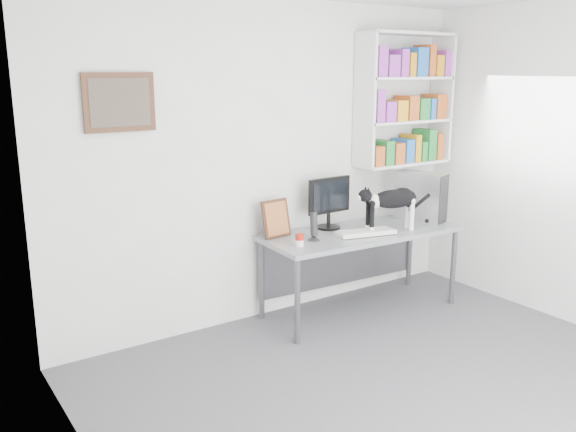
{
  "coord_description": "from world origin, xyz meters",
  "views": [
    {
      "loc": [
        -2.77,
        -2.36,
        2.13
      ],
      "look_at": [
        -0.14,
        1.53,
        1.0
      ],
      "focal_mm": 38.0,
      "sensor_mm": 36.0,
      "label": 1
    }
  ],
  "objects_px": {
    "monitor": "(329,203)",
    "keyboard": "(365,232)",
    "speaker": "(314,226)",
    "cat": "(392,210)",
    "pc_tower": "(420,196)",
    "bookshelf": "(405,100)",
    "soup_can": "(300,240)",
    "desk": "(360,271)",
    "leaning_print": "(276,218)"
  },
  "relations": [
    {
      "from": "speaker",
      "to": "cat",
      "type": "relative_size",
      "value": 0.39
    },
    {
      "from": "leaning_print",
      "to": "cat",
      "type": "bearing_deg",
      "value": -29.7
    },
    {
      "from": "bookshelf",
      "to": "pc_tower",
      "type": "relative_size",
      "value": 2.73
    },
    {
      "from": "monitor",
      "to": "pc_tower",
      "type": "bearing_deg",
      "value": -16.05
    },
    {
      "from": "desk",
      "to": "cat",
      "type": "xyz_separation_m",
      "value": [
        0.21,
        -0.15,
        0.57
      ]
    },
    {
      "from": "monitor",
      "to": "pc_tower",
      "type": "relative_size",
      "value": 1.04
    },
    {
      "from": "speaker",
      "to": "cat",
      "type": "height_order",
      "value": "cat"
    },
    {
      "from": "monitor",
      "to": "keyboard",
      "type": "height_order",
      "value": "monitor"
    },
    {
      "from": "speaker",
      "to": "monitor",
      "type": "bearing_deg",
      "value": 55.19
    },
    {
      "from": "keyboard",
      "to": "leaning_print",
      "type": "distance_m",
      "value": 0.78
    },
    {
      "from": "monitor",
      "to": "keyboard",
      "type": "distance_m",
      "value": 0.43
    },
    {
      "from": "desk",
      "to": "cat",
      "type": "relative_size",
      "value": 2.85
    },
    {
      "from": "speaker",
      "to": "keyboard",
      "type": "bearing_deg",
      "value": 7.74
    },
    {
      "from": "monitor",
      "to": "soup_can",
      "type": "relative_size",
      "value": 4.72
    },
    {
      "from": "leaning_print",
      "to": "pc_tower",
      "type": "bearing_deg",
      "value": -16.11
    },
    {
      "from": "keyboard",
      "to": "speaker",
      "type": "height_order",
      "value": "speaker"
    },
    {
      "from": "cat",
      "to": "monitor",
      "type": "bearing_deg",
      "value": 151.6
    },
    {
      "from": "pc_tower",
      "to": "soup_can",
      "type": "height_order",
      "value": "pc_tower"
    },
    {
      "from": "leaning_print",
      "to": "keyboard",
      "type": "bearing_deg",
      "value": -35.08
    },
    {
      "from": "bookshelf",
      "to": "leaning_print",
      "type": "distance_m",
      "value": 1.74
    },
    {
      "from": "monitor",
      "to": "soup_can",
      "type": "height_order",
      "value": "monitor"
    },
    {
      "from": "speaker",
      "to": "soup_can",
      "type": "distance_m",
      "value": 0.22
    },
    {
      "from": "bookshelf",
      "to": "speaker",
      "type": "relative_size",
      "value": 5.01
    },
    {
      "from": "desk",
      "to": "soup_can",
      "type": "distance_m",
      "value": 0.84
    },
    {
      "from": "pc_tower",
      "to": "speaker",
      "type": "height_order",
      "value": "pc_tower"
    },
    {
      "from": "speaker",
      "to": "soup_can",
      "type": "relative_size",
      "value": 2.48
    },
    {
      "from": "keyboard",
      "to": "cat",
      "type": "xyz_separation_m",
      "value": [
        0.27,
        -0.04,
        0.17
      ]
    },
    {
      "from": "desk",
      "to": "pc_tower",
      "type": "relative_size",
      "value": 3.95
    },
    {
      "from": "monitor",
      "to": "cat",
      "type": "distance_m",
      "value": 0.55
    },
    {
      "from": "keyboard",
      "to": "pc_tower",
      "type": "distance_m",
      "value": 0.81
    },
    {
      "from": "desk",
      "to": "keyboard",
      "type": "xyz_separation_m",
      "value": [
        -0.05,
        -0.11,
        0.39
      ]
    },
    {
      "from": "bookshelf",
      "to": "leaning_print",
      "type": "bearing_deg",
      "value": -179.4
    },
    {
      "from": "keyboard",
      "to": "cat",
      "type": "relative_size",
      "value": 0.81
    },
    {
      "from": "keyboard",
      "to": "speaker",
      "type": "distance_m",
      "value": 0.5
    },
    {
      "from": "soup_can",
      "to": "cat",
      "type": "relative_size",
      "value": 0.16
    },
    {
      "from": "desk",
      "to": "monitor",
      "type": "bearing_deg",
      "value": 132.27
    },
    {
      "from": "monitor",
      "to": "soup_can",
      "type": "bearing_deg",
      "value": -151.55
    },
    {
      "from": "monitor",
      "to": "pc_tower",
      "type": "height_order",
      "value": "monitor"
    },
    {
      "from": "desk",
      "to": "speaker",
      "type": "relative_size",
      "value": 7.22
    },
    {
      "from": "soup_can",
      "to": "cat",
      "type": "xyz_separation_m",
      "value": [
        0.94,
        -0.07,
        0.14
      ]
    },
    {
      "from": "bookshelf",
      "to": "speaker",
      "type": "distance_m",
      "value": 1.63
    },
    {
      "from": "keyboard",
      "to": "pc_tower",
      "type": "bearing_deg",
      "value": 22.2
    },
    {
      "from": "pc_tower",
      "to": "speaker",
      "type": "xyz_separation_m",
      "value": [
        -1.25,
        -0.01,
        -0.1
      ]
    },
    {
      "from": "desk",
      "to": "leaning_print",
      "type": "distance_m",
      "value": 0.94
    },
    {
      "from": "bookshelf",
      "to": "monitor",
      "type": "height_order",
      "value": "bookshelf"
    },
    {
      "from": "speaker",
      "to": "cat",
      "type": "bearing_deg",
      "value": 9.17
    },
    {
      "from": "pc_tower",
      "to": "bookshelf",
      "type": "bearing_deg",
      "value": 67.23
    },
    {
      "from": "soup_can",
      "to": "keyboard",
      "type": "bearing_deg",
      "value": -2.54
    },
    {
      "from": "pc_tower",
      "to": "cat",
      "type": "bearing_deg",
      "value": 177.6
    },
    {
      "from": "bookshelf",
      "to": "leaning_print",
      "type": "xyz_separation_m",
      "value": [
        -1.46,
        -0.02,
        -0.94
      ]
    }
  ]
}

